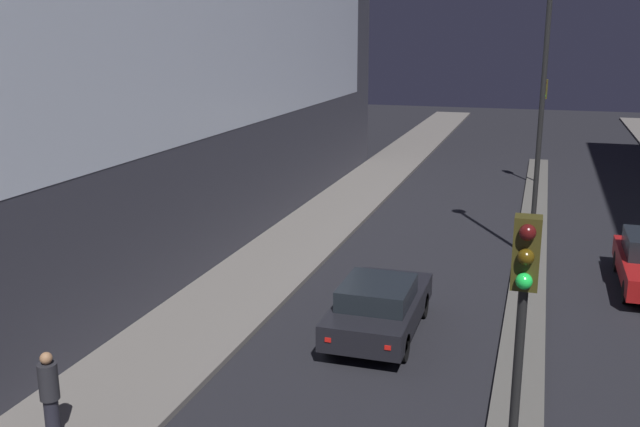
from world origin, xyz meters
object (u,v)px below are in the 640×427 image
(traffic_light_near, at_px, (521,320))
(traffic_light_mid, at_px, (543,108))
(street_lamp, at_px, (546,56))
(pedestrian_on_left_sidewalk, at_px, (50,393))
(car_left_lane, at_px, (379,306))

(traffic_light_near, height_order, traffic_light_mid, same)
(traffic_light_mid, bearing_deg, traffic_light_near, -90.00)
(street_lamp, xyz_separation_m, pedestrian_on_left_sidewalk, (-7.82, -13.82, -5.42))
(traffic_light_mid, relative_size, car_left_lane, 1.13)
(street_lamp, distance_m, car_left_lane, 9.95)
(traffic_light_near, xyz_separation_m, pedestrian_on_left_sidewalk, (-7.82, 0.87, -2.70))
(traffic_light_mid, bearing_deg, street_lamp, -90.00)
(traffic_light_near, relative_size, car_left_lane, 1.13)
(pedestrian_on_left_sidewalk, bearing_deg, traffic_light_mid, 73.19)
(traffic_light_near, height_order, pedestrian_on_left_sidewalk, traffic_light_near)
(traffic_light_mid, distance_m, street_lamp, 12.36)
(traffic_light_near, xyz_separation_m, traffic_light_mid, (0.00, 26.75, 0.00))
(traffic_light_mid, relative_size, street_lamp, 0.54)
(traffic_light_mid, height_order, car_left_lane, traffic_light_mid)
(traffic_light_near, relative_size, pedestrian_on_left_sidewalk, 2.99)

